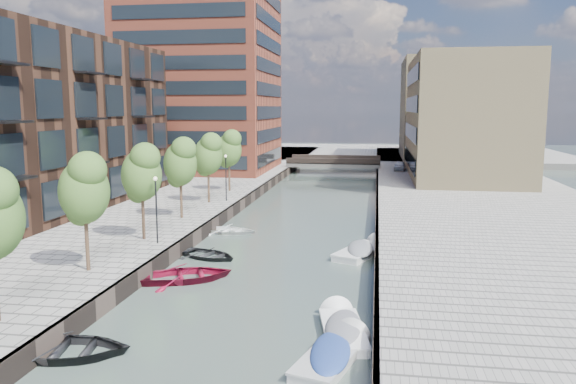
% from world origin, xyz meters
% --- Properties ---
extents(water, '(300.00, 300.00, 0.00)m').
position_xyz_m(water, '(0.00, 40.00, 0.00)').
color(water, '#38473F').
rests_on(water, ground).
extents(quay_right, '(20.00, 140.00, 1.00)m').
position_xyz_m(quay_right, '(16.00, 40.00, 0.50)').
color(quay_right, gray).
rests_on(quay_right, ground).
extents(quay_wall_left, '(0.25, 140.00, 1.00)m').
position_xyz_m(quay_wall_left, '(-6.10, 40.00, 0.50)').
color(quay_wall_left, '#332823').
rests_on(quay_wall_left, ground).
extents(quay_wall_right, '(0.25, 140.00, 1.00)m').
position_xyz_m(quay_wall_right, '(6.10, 40.00, 0.50)').
color(quay_wall_right, '#332823').
rests_on(quay_wall_right, ground).
extents(far_closure, '(80.00, 40.00, 1.00)m').
position_xyz_m(far_closure, '(0.00, 100.00, 0.50)').
color(far_closure, gray).
rests_on(far_closure, ground).
extents(apartment_block, '(8.00, 38.00, 14.00)m').
position_xyz_m(apartment_block, '(-20.00, 30.00, 8.00)').
color(apartment_block, black).
rests_on(apartment_block, quay_left).
extents(tower, '(18.00, 18.00, 30.00)m').
position_xyz_m(tower, '(-17.00, 65.00, 16.00)').
color(tower, '#9B422D').
rests_on(tower, quay_left).
extents(tan_block_near, '(12.00, 25.00, 14.00)m').
position_xyz_m(tan_block_near, '(16.00, 62.00, 8.00)').
color(tan_block_near, tan).
rests_on(tan_block_near, quay_right).
extents(tan_block_far, '(12.00, 20.00, 16.00)m').
position_xyz_m(tan_block_far, '(16.00, 88.00, 9.00)').
color(tan_block_far, tan).
rests_on(tan_block_far, quay_right).
extents(bridge, '(13.00, 6.00, 1.30)m').
position_xyz_m(bridge, '(0.00, 72.00, 1.39)').
color(bridge, gray).
rests_on(bridge, ground).
extents(tree_2, '(2.50, 2.50, 5.95)m').
position_xyz_m(tree_2, '(-8.50, 18.00, 5.31)').
color(tree_2, '#382619').
rests_on(tree_2, quay_left).
extents(tree_3, '(2.50, 2.50, 5.95)m').
position_xyz_m(tree_3, '(-8.50, 25.00, 5.31)').
color(tree_3, '#382619').
rests_on(tree_3, quay_left).
extents(tree_4, '(2.50, 2.50, 5.95)m').
position_xyz_m(tree_4, '(-8.50, 32.00, 5.31)').
color(tree_4, '#382619').
rests_on(tree_4, quay_left).
extents(tree_5, '(2.50, 2.50, 5.95)m').
position_xyz_m(tree_5, '(-8.50, 39.00, 5.31)').
color(tree_5, '#382619').
rests_on(tree_5, quay_left).
extents(tree_6, '(2.50, 2.50, 5.95)m').
position_xyz_m(tree_6, '(-8.50, 46.00, 5.31)').
color(tree_6, '#382619').
rests_on(tree_6, quay_left).
extents(lamp_1, '(0.24, 0.24, 4.12)m').
position_xyz_m(lamp_1, '(-7.20, 24.00, 3.51)').
color(lamp_1, black).
rests_on(lamp_1, quay_left).
extents(lamp_2, '(0.24, 0.24, 4.12)m').
position_xyz_m(lamp_2, '(-7.20, 40.00, 3.51)').
color(lamp_2, black).
rests_on(lamp_2, quay_left).
extents(sloop_0, '(5.36, 4.23, 1.00)m').
position_xyz_m(sloop_0, '(-5.40, 10.51, 0.00)').
color(sloop_0, black).
rests_on(sloop_0, ground).
extents(sloop_2, '(6.03, 5.32, 1.03)m').
position_xyz_m(sloop_2, '(-4.05, 20.20, 0.00)').
color(sloop_2, maroon).
rests_on(sloop_2, ground).
extents(sloop_3, '(4.36, 3.31, 0.85)m').
position_xyz_m(sloop_3, '(-4.76, 31.75, 0.00)').
color(sloop_3, white).
rests_on(sloop_3, ground).
extents(sloop_4, '(4.83, 4.27, 0.83)m').
position_xyz_m(sloop_4, '(-4.24, 24.80, 0.00)').
color(sloop_4, black).
rests_on(sloop_4, ground).
extents(motorboat_1, '(2.40, 4.86, 1.55)m').
position_xyz_m(motorboat_1, '(4.70, 14.39, 0.19)').
color(motorboat_1, white).
rests_on(motorboat_1, ground).
extents(motorboat_3, '(2.83, 4.89, 1.54)m').
position_xyz_m(motorboat_3, '(4.59, 11.90, 0.19)').
color(motorboat_3, '#B2B2B0').
rests_on(motorboat_3, ground).
extents(motorboat_4, '(3.65, 5.40, 1.71)m').
position_xyz_m(motorboat_4, '(5.29, 27.28, 0.21)').
color(motorboat_4, silver).
rests_on(motorboat_4, ground).
extents(car, '(1.77, 3.66, 1.21)m').
position_xyz_m(car, '(9.04, 67.42, 1.60)').
color(car, silver).
rests_on(car, quay_right).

